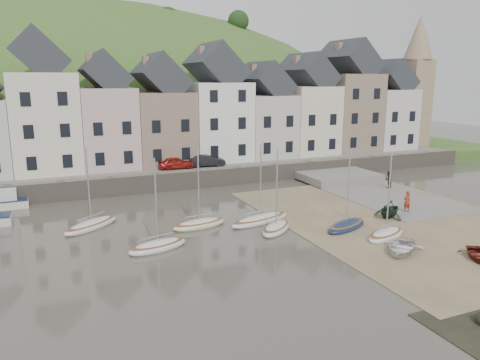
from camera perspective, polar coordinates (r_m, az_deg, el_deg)
name	(u,v)px	position (r m, az deg, el deg)	size (l,w,h in m)	color
ground	(274,239)	(32.65, 4.16, -7.25)	(160.00, 160.00, 0.00)	#474237
quay_land	(163,157)	(61.81, -9.49, 2.76)	(90.00, 30.00, 1.50)	#375A24
quay_street	(188,167)	(50.73, -6.43, 1.66)	(70.00, 7.00, 0.10)	slate
seawall	(198,179)	(47.58, -5.19, 0.17)	(70.00, 1.20, 1.80)	slate
beach	(397,220)	(38.71, 18.86, -4.69)	(18.00, 26.00, 0.06)	brown
slipway	(373,192)	(47.07, 16.06, -1.46)	(8.00, 18.00, 0.12)	slate
hillside	(105,233)	(92.43, -16.27, -6.32)	(134.40, 84.00, 84.00)	#375A24
townhouse_terrace	(193,111)	(53.82, -5.85, 8.50)	(61.05, 8.00, 13.93)	silver
church_spire	(416,78)	(70.73, 20.93, 11.73)	(4.00, 4.00, 18.00)	#997F60
sailboat_0	(91,225)	(36.44, -17.88, -5.30)	(4.83, 4.24, 6.32)	silver
sailboat_1	(158,246)	(31.00, -10.11, -8.00)	(4.39, 2.54, 6.32)	silver
sailboat_2	(199,224)	(35.05, -5.05, -5.42)	(4.49, 2.22, 6.32)	beige
sailboat_3	(276,228)	(34.10, 4.48, -5.91)	(3.85, 3.65, 6.32)	silver
sailboat_4	(260,219)	(36.03, 2.51, -4.89)	(5.79, 2.99, 6.32)	silver
sailboat_5	(346,226)	(35.41, 13.01, -5.52)	(4.63, 3.09, 6.32)	#162445
sailboat_6	(386,234)	(34.23, 17.57, -6.41)	(4.25, 2.86, 6.32)	silver
rowboat_white	(402,247)	(31.58, 19.33, -7.85)	(2.46, 3.44, 0.71)	silver
rowboat_green	(389,209)	(38.87, 17.97, -3.42)	(2.32, 2.69, 1.42)	black
person_red	(407,201)	(40.71, 19.92, -2.50)	(0.65, 0.43, 1.78)	#99301B
person_dark	(388,179)	(48.92, 17.83, 0.07)	(0.85, 0.66, 1.75)	black
car_left	(176,163)	(49.23, -7.87, 2.11)	(1.52, 3.78, 1.29)	#A01D17
car_right	(207,161)	(50.22, -4.09, 2.40)	(1.36, 3.89, 1.28)	black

